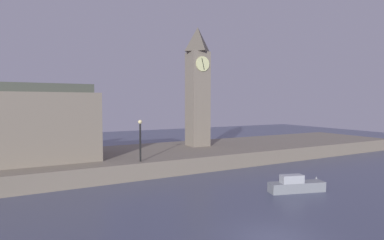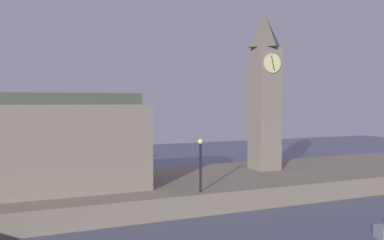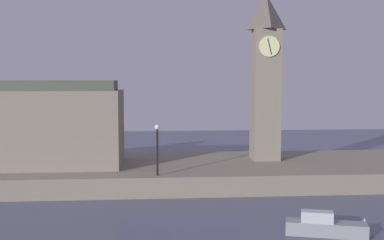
# 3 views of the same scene
# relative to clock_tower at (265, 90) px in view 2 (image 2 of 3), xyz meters

# --- Properties ---
(far_embankment) EXTENTS (70.00, 12.00, 1.50)m
(far_embankment) POSITION_rel_clock_tower_xyz_m (-7.66, -1.21, -8.04)
(far_embankment) COLOR slate
(far_embankment) RESTS_ON ground
(clock_tower) EXTENTS (2.49, 2.52, 14.09)m
(clock_tower) POSITION_rel_clock_tower_xyz_m (0.00, 0.00, 0.00)
(clock_tower) COLOR slate
(clock_tower) RESTS_ON far_embankment
(parliament_hall) EXTENTS (15.98, 6.49, 9.77)m
(parliament_hall) POSITION_rel_clock_tower_xyz_m (-20.55, -1.43, -3.93)
(parliament_hall) COLOR slate
(parliament_hall) RESTS_ON far_embankment
(streetlamp) EXTENTS (0.36, 0.36, 3.68)m
(streetlamp) POSITION_rel_clock_tower_xyz_m (-9.34, -6.37, -4.98)
(streetlamp) COLOR black
(streetlamp) RESTS_ON far_embankment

